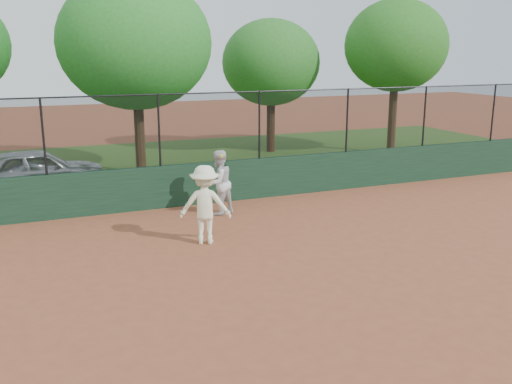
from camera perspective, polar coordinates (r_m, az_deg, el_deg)
name	(u,v)px	position (r m, az deg, el deg)	size (l,w,h in m)	color
ground	(262,281)	(11.14, 0.58, -8.92)	(80.00, 80.00, 0.00)	#964C30
back_wall	(179,185)	(16.38, -7.74, 0.66)	(26.00, 0.20, 1.20)	#1A3A24
grass_strip	(138,167)	(22.23, -11.75, 2.43)	(36.00, 12.00, 0.01)	#274916
parked_car	(37,170)	(19.15, -21.03, 2.06)	(1.64, 4.07, 1.39)	#A0A5A9
player_second	(219,182)	(15.39, -3.74, 0.96)	(0.85, 0.67, 1.76)	silver
player_main	(205,205)	(13.06, -5.11, -1.28)	(1.35, 1.09, 2.09)	white
fence_assembly	(176,128)	(16.08, -8.03, 6.33)	(26.00, 0.06, 2.00)	black
tree_2	(135,43)	(20.78, -11.99, 14.37)	(5.34, 4.86, 6.90)	#412B17
tree_3	(271,63)	(24.91, 1.53, 12.79)	(4.24, 3.85, 5.67)	#392213
tree_4	(396,46)	(25.25, 13.86, 14.01)	(4.43, 4.03, 6.46)	#462D19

